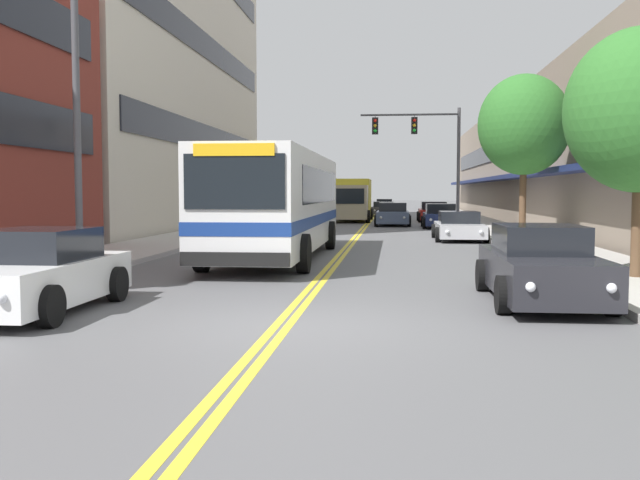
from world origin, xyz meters
TOP-DOWN VIEW (x-y plane):
  - ground_plane at (0.00, 37.00)m, footprint 240.00×240.00m
  - sidewalk_left at (-7.08, 37.00)m, footprint 3.17×106.00m
  - sidewalk_right at (7.08, 37.00)m, footprint 3.17×106.00m
  - centre_line at (0.00, 37.00)m, footprint 0.34×106.00m
  - storefront_row_right at (12.90, 37.00)m, footprint 9.10×68.00m
  - city_bus at (-1.88, 11.27)m, footprint 2.93×12.45m
  - car_champagne_parked_left_near at (-4.38, 26.57)m, footprint 2.09×4.72m
  - car_white_parked_left_mid at (-4.39, 0.77)m, footprint 2.06×4.37m
  - car_beige_parked_left_far at (-4.33, 33.63)m, footprint 2.18×4.45m
  - car_charcoal_parked_right_foreground at (4.42, 2.79)m, footprint 1.99×4.71m
  - car_red_parked_right_mid at (4.40, 38.64)m, footprint 2.20×4.81m
  - car_silver_parked_right_far at (4.44, 19.87)m, footprint 2.13×4.71m
  - car_navy_parked_right_end at (4.33, 30.20)m, footprint 2.11×4.18m
  - car_black_moving_lead at (0.76, 59.03)m, footprint 1.97×4.15m
  - car_dark_grey_moving_second at (0.81, 49.67)m, footprint 2.19×4.65m
  - car_slate_blue_moving_third at (1.62, 32.74)m, footprint 2.16×4.75m
  - box_truck at (-1.21, 39.00)m, footprint 2.70×7.88m
  - traffic_signal_mast at (3.39, 29.08)m, footprint 5.47×0.38m
  - street_lamp_left_near at (-5.03, 4.48)m, footprint 2.10×0.28m
  - street_tree_right_mid at (6.69, 17.71)m, footprint 3.54×3.54m
  - fire_hydrant at (5.95, 9.24)m, footprint 0.35×0.27m

SIDE VIEW (x-z plane):
  - ground_plane at x=0.00m, z-range 0.00..0.00m
  - centre_line at x=0.00m, z-range 0.00..0.01m
  - sidewalk_left at x=-7.08m, z-range 0.00..0.15m
  - sidewalk_right at x=7.08m, z-range 0.00..0.15m
  - car_beige_parked_left_far at x=-4.33m, z-range -0.04..1.16m
  - car_silver_parked_right_far at x=4.44m, z-range -0.04..1.18m
  - car_dark_grey_moving_second at x=0.81m, z-range -0.02..1.19m
  - fire_hydrant at x=5.95m, z-range 0.15..1.02m
  - car_black_moving_lead at x=0.76m, z-range -0.05..1.28m
  - car_champagne_parked_left_near at x=-4.38m, z-range -0.03..1.27m
  - car_navy_parked_right_end at x=4.33m, z-range -0.06..1.31m
  - car_red_parked_right_mid at x=4.40m, z-range -0.05..1.32m
  - car_slate_blue_moving_third at x=1.62m, z-range -0.05..1.33m
  - car_white_parked_left_mid at x=-4.39m, z-range -0.06..1.36m
  - car_charcoal_parked_right_foreground at x=4.42m, z-range -0.05..1.38m
  - box_truck at x=-1.21m, z-range 0.05..2.98m
  - city_bus at x=-1.88m, z-range 0.21..3.40m
  - storefront_row_right at x=12.90m, z-range 0.00..8.08m
  - street_tree_right_mid at x=6.69m, z-range 1.41..7.85m
  - traffic_signal_mast at x=3.39m, z-range 1.38..8.02m
  - street_lamp_left_near at x=-5.03m, z-range 0.73..8.85m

